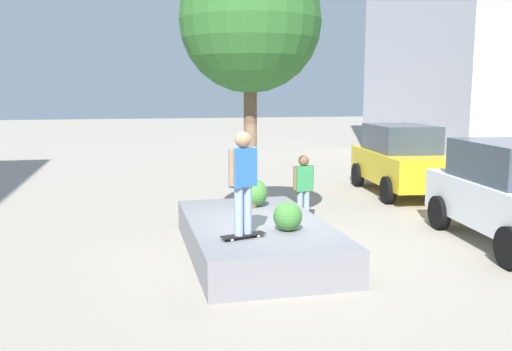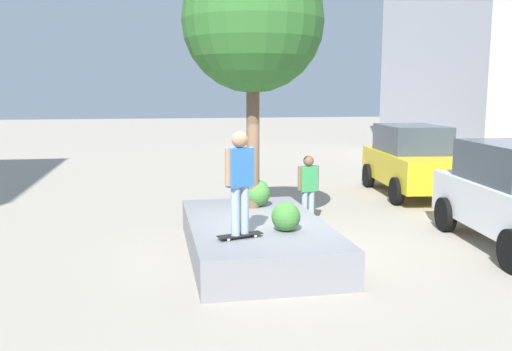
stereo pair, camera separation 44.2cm
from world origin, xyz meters
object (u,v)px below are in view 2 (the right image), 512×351
object	(u,v)px
passerby_with_bag	(308,184)
taxi_cab	(412,160)
skateboarder	(240,176)
plaza_tree	(253,22)
planter_ledge	(256,238)
skateboard	(240,235)

from	to	relation	value
passerby_with_bag	taxi_cab	bearing A→B (deg)	125.70
skateboarder	plaza_tree	bearing A→B (deg)	164.59
planter_ledge	passerby_with_bag	xyz separation A→B (m)	(-2.32, 1.73, 0.62)
plaza_tree	taxi_cab	bearing A→B (deg)	125.23
skateboarder	passerby_with_bag	bearing A→B (deg)	147.61
planter_ledge	plaza_tree	distance (m)	4.45
planter_ledge	skateboarder	bearing A→B (deg)	-22.88
planter_ledge	plaza_tree	size ratio (longest dim) A/B	0.87
skateboard	passerby_with_bag	xyz separation A→B (m)	(-3.53, 2.24, 0.24)
passerby_with_bag	skateboarder	bearing A→B (deg)	-32.39
plaza_tree	planter_ledge	bearing A→B (deg)	-7.85
planter_ledge	skateboarder	size ratio (longest dim) A/B	2.70
skateboard	skateboarder	xyz separation A→B (m)	(-0.00, 0.00, 1.03)
skateboard	skateboarder	world-z (taller)	skateboarder
taxi_cab	passerby_with_bag	size ratio (longest dim) A/B	2.93
planter_ledge	passerby_with_bag	distance (m)	2.96
planter_ledge	plaza_tree	world-z (taller)	plaza_tree
planter_ledge	skateboarder	xyz separation A→B (m)	(1.20, -0.51, 1.42)
skateboarder	taxi_cab	distance (m)	9.24
skateboarder	taxi_cab	world-z (taller)	skateboarder
planter_ledge	skateboard	size ratio (longest dim) A/B	5.75
skateboarder	planter_ledge	bearing A→B (deg)	157.12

